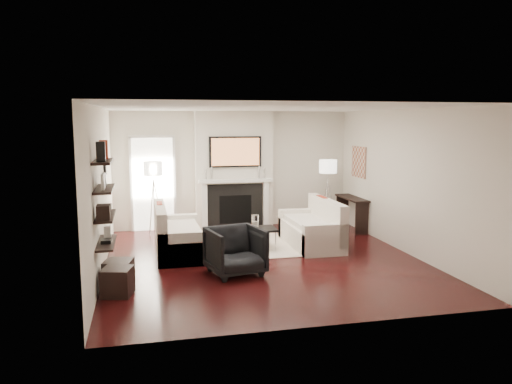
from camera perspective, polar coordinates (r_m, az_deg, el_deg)
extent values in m
plane|color=black|center=(9.05, 0.85, -7.76)|extent=(6.00, 6.00, 0.00)
plane|color=white|center=(8.70, 0.89, 9.60)|extent=(6.00, 6.00, 0.00)
plane|color=silver|center=(11.69, -2.62, 2.59)|extent=(5.50, 0.00, 5.50)
plane|color=silver|center=(5.94, 7.77, -2.88)|extent=(5.50, 0.00, 5.50)
plane|color=silver|center=(8.55, -17.33, 0.19)|extent=(0.00, 6.00, 6.00)
plane|color=silver|center=(9.79, 16.71, 1.18)|extent=(0.00, 6.00, 6.00)
cube|color=silver|center=(11.57, -2.51, 2.54)|extent=(1.80, 0.25, 2.70)
cube|color=black|center=(11.55, -2.37, -1.63)|extent=(1.30, 0.02, 1.04)
cube|color=black|center=(11.55, -2.36, -1.98)|extent=(0.75, 0.02, 0.65)
cube|color=white|center=(11.41, -5.90, -1.64)|extent=(0.12, 0.08, 1.10)
cube|color=white|center=(11.66, 1.14, -1.38)|extent=(0.12, 0.08, 1.10)
cube|color=white|center=(11.41, -2.34, 1.30)|extent=(1.70, 0.18, 0.07)
cube|color=black|center=(11.38, -2.38, 4.61)|extent=(1.20, 0.06, 0.70)
cube|color=#BF723F|center=(11.35, -2.35, 4.60)|extent=(1.10, 0.00, 0.62)
cylinder|color=silver|center=(11.31, -5.09, 2.16)|extent=(0.04, 0.04, 0.30)
cylinder|color=silver|center=(11.30, -5.74, 1.99)|extent=(0.04, 0.04, 0.24)
cylinder|color=silver|center=(11.51, 0.34, 2.29)|extent=(0.04, 0.04, 0.30)
cylinder|color=silver|center=(11.55, 0.97, 2.16)|extent=(0.04, 0.04, 0.24)
cube|color=white|center=(11.52, -11.69, 0.85)|extent=(0.90, 0.02, 2.10)
cube|color=white|center=(11.50, -14.07, 0.76)|extent=(0.06, 0.06, 2.16)
cube|color=white|center=(11.52, -9.30, 0.91)|extent=(0.06, 0.06, 2.16)
cube|color=white|center=(11.42, -11.84, 6.22)|extent=(1.02, 0.06, 0.06)
cube|color=beige|center=(10.02, -0.23, -6.15)|extent=(2.60, 2.00, 0.01)
cube|color=silver|center=(9.48, -8.77, -5.79)|extent=(0.85, 1.80, 0.42)
cube|color=silver|center=(9.40, -10.85, -4.00)|extent=(0.18, 1.80, 0.80)
cube|color=silver|center=(8.68, -8.39, -6.48)|extent=(0.85, 0.18, 0.60)
cube|color=silver|center=(10.25, -9.11, -4.23)|extent=(0.85, 0.18, 0.60)
cube|color=silver|center=(9.43, -8.50, -4.25)|extent=(0.63, 1.44, 0.10)
cube|color=maroon|center=(9.65, -10.95, -2.44)|extent=(0.10, 0.42, 0.42)
cube|color=black|center=(9.06, -10.81, -3.19)|extent=(0.10, 0.40, 0.40)
cube|color=silver|center=(10.07, 6.27, -4.93)|extent=(0.85, 1.80, 0.42)
cube|color=silver|center=(10.11, 8.09, -3.07)|extent=(0.18, 1.80, 0.80)
cube|color=silver|center=(9.31, 7.92, -5.47)|extent=(0.85, 0.18, 0.60)
cube|color=silver|center=(10.80, 4.87, -3.53)|extent=(0.85, 0.18, 0.60)
cube|color=silver|center=(10.00, 6.02, -3.49)|extent=(0.63, 1.44, 0.10)
cube|color=maroon|center=(10.35, 7.52, -1.65)|extent=(0.10, 0.42, 0.42)
cube|color=black|center=(9.80, 8.74, -2.29)|extent=(0.10, 0.40, 0.40)
cube|color=black|center=(9.63, -0.97, -4.32)|extent=(1.10, 0.55, 0.04)
cylinder|color=silver|center=(9.38, -3.69, -5.99)|extent=(0.02, 0.02, 0.38)
cylinder|color=silver|center=(9.58, 2.25, -5.68)|extent=(0.02, 0.02, 0.38)
cylinder|color=silver|center=(9.80, -4.10, -5.38)|extent=(0.02, 0.02, 0.38)
cylinder|color=silver|center=(10.00, 1.59, -5.09)|extent=(0.02, 0.02, 0.38)
cylinder|color=white|center=(9.63, -0.09, -3.35)|extent=(0.14, 0.14, 0.24)
cylinder|color=white|center=(9.64, -0.09, -3.73)|extent=(0.09, 0.09, 0.13)
cylinder|color=#AF701D|center=(9.57, -2.44, -4.13)|extent=(0.30, 0.30, 0.05)
imported|color=black|center=(8.13, -2.37, -6.49)|extent=(0.98, 0.94, 0.85)
cylinder|color=silver|center=(11.19, -11.57, -1.69)|extent=(0.02, 0.02, 1.20)
cylinder|color=white|center=(11.08, -11.70, 2.65)|extent=(0.40, 0.40, 0.30)
cylinder|color=silver|center=(11.20, -11.01, -1.67)|extent=(0.25, 0.02, 1.23)
cylinder|color=silver|center=(11.29, -11.87, -1.62)|extent=(0.14, 0.22, 1.23)
cylinder|color=silver|center=(11.10, -11.85, -1.78)|extent=(0.14, 0.22, 1.23)
cylinder|color=silver|center=(11.58, 8.15, -1.28)|extent=(0.02, 0.02, 1.20)
cylinder|color=white|center=(11.47, 8.23, 2.91)|extent=(0.40, 0.40, 0.30)
cylinder|color=silver|center=(11.62, 8.65, -1.26)|extent=(0.25, 0.02, 1.23)
cylinder|color=silver|center=(11.65, 7.73, -1.21)|extent=(0.14, 0.22, 1.23)
cylinder|color=silver|center=(11.47, 8.06, -1.36)|extent=(0.14, 0.22, 1.23)
cube|color=black|center=(11.58, 10.91, -0.69)|extent=(0.35, 1.20, 0.04)
cube|color=black|center=(11.15, 12.00, -3.02)|extent=(0.30, 0.04, 0.71)
cube|color=black|center=(12.13, 9.82, -2.06)|extent=(0.30, 0.04, 0.71)
cube|color=#AE7657|center=(11.58, 11.67, 3.38)|extent=(0.03, 0.70, 0.70)
cube|color=black|center=(7.68, -16.71, -5.59)|extent=(0.25, 1.00, 0.03)
cube|color=black|center=(7.60, -16.84, -2.66)|extent=(0.25, 1.00, 0.04)
cube|color=black|center=(7.53, -16.96, 0.33)|extent=(0.25, 1.00, 0.04)
cube|color=black|center=(7.49, -17.09, 3.36)|extent=(0.25, 1.00, 0.04)
cube|color=black|center=(7.16, -17.32, 4.41)|extent=(0.12, 0.10, 0.28)
cube|color=maroon|center=(7.71, -17.02, 4.66)|extent=(0.12, 0.10, 0.28)
cube|color=white|center=(7.39, -17.07, 1.18)|extent=(0.04, 0.30, 0.22)
cube|color=black|center=(7.77, -16.87, 1.36)|extent=(0.04, 0.22, 0.18)
cube|color=black|center=(7.27, -17.04, -2.20)|extent=(0.18, 0.25, 0.20)
cube|color=black|center=(7.84, -16.73, -1.75)|extent=(0.15, 0.12, 0.12)
cube|color=black|center=(7.61, -16.76, -5.38)|extent=(0.14, 0.20, 0.05)
cube|color=white|center=(7.93, -16.61, -4.36)|extent=(0.10, 0.10, 0.18)
cylinder|color=black|center=(9.41, -16.89, 3.05)|extent=(0.04, 0.34, 0.34)
cylinder|color=white|center=(9.40, -16.73, 3.05)|extent=(0.01, 0.29, 0.29)
cube|color=black|center=(7.89, -15.42, -8.93)|extent=(0.48, 0.48, 0.40)
cube|color=black|center=(7.50, -15.55, -9.85)|extent=(0.48, 0.48, 0.40)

